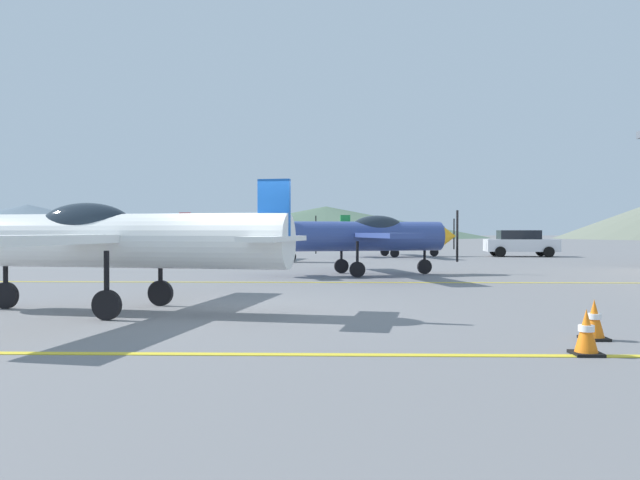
# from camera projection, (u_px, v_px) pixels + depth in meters

# --- Properties ---
(ground_plane) EXTENTS (400.00, 400.00, 0.00)m
(ground_plane) POSITION_uv_depth(u_px,v_px,m) (246.00, 314.00, 11.64)
(ground_plane) COLOR slate
(apron_line_near) EXTENTS (80.00, 0.16, 0.01)m
(apron_line_near) POSITION_uv_depth(u_px,v_px,m) (203.00, 354.00, 7.82)
(apron_line_near) COLOR yellow
(apron_line_near) RESTS_ON ground_plane
(apron_line_far) EXTENTS (80.00, 0.16, 0.01)m
(apron_line_far) POSITION_uv_depth(u_px,v_px,m) (280.00, 282.00, 18.74)
(apron_line_far) COLOR yellow
(apron_line_far) RESTS_ON ground_plane
(airplane_near) EXTENTS (7.43, 8.50, 2.54)m
(airplane_near) POSITION_uv_depth(u_px,v_px,m) (113.00, 239.00, 11.93)
(airplane_near) COLOR white
(airplane_near) RESTS_ON ground_plane
(airplane_mid) EXTENTS (7.44, 8.44, 2.54)m
(airplane_mid) POSITION_uv_depth(u_px,v_px,m) (362.00, 235.00, 21.84)
(airplane_mid) COLOR #33478C
(airplane_mid) RESTS_ON ground_plane
(airplane_far) EXTENTS (7.42, 8.50, 2.54)m
(airplane_far) POSITION_uv_depth(u_px,v_px,m) (245.00, 234.00, 31.39)
(airplane_far) COLOR silver
(airplane_far) RESTS_ON ground_plane
(airplane_back) EXTENTS (7.43, 8.48, 2.54)m
(airplane_back) POSITION_uv_depth(u_px,v_px,m) (397.00, 233.00, 37.45)
(airplane_back) COLOR #33478C
(airplane_back) RESTS_ON ground_plane
(car_sedan) EXTENTS (4.42, 2.26, 1.62)m
(car_sedan) POSITION_uv_depth(u_px,v_px,m) (520.00, 243.00, 37.59)
(car_sedan) COLOR white
(car_sedan) RESTS_ON ground_plane
(traffic_cone_front) EXTENTS (0.36, 0.36, 0.59)m
(traffic_cone_front) POSITION_uv_depth(u_px,v_px,m) (594.00, 320.00, 8.87)
(traffic_cone_front) COLOR black
(traffic_cone_front) RESTS_ON ground_plane
(traffic_cone_side) EXTENTS (0.36, 0.36, 0.59)m
(traffic_cone_side) POSITION_uv_depth(u_px,v_px,m) (586.00, 332.00, 7.78)
(traffic_cone_side) COLOR black
(traffic_cone_side) RESTS_ON ground_plane
(hill_left) EXTENTS (67.12, 67.12, 7.69)m
(hill_left) POSITION_uv_depth(u_px,v_px,m) (28.00, 221.00, 141.32)
(hill_left) COLOR slate
(hill_left) RESTS_ON ground_plane
(hill_centerleft) EXTENTS (77.02, 77.02, 7.48)m
(hill_centerleft) POSITION_uv_depth(u_px,v_px,m) (326.00, 222.00, 147.13)
(hill_centerleft) COLOR #4C6651
(hill_centerleft) RESTS_ON ground_plane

